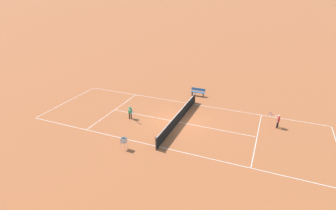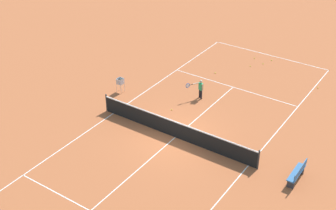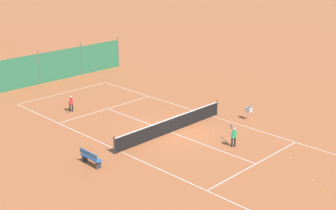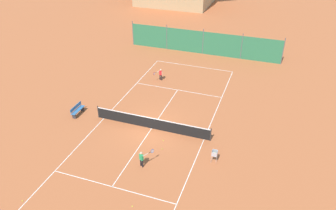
{
  "view_description": "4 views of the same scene",
  "coord_description": "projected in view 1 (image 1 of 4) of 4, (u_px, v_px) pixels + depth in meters",
  "views": [
    {
      "loc": [
        18.56,
        6.72,
        10.41
      ],
      "look_at": [
        -1.17,
        -1.47,
        0.86
      ],
      "focal_mm": 28.0,
      "sensor_mm": 36.0,
      "label": 1
    },
    {
      "loc": [
        -10.66,
        16.42,
        13.73
      ],
      "look_at": [
        1.0,
        -0.81,
        1.18
      ],
      "focal_mm": 50.0,
      "sensor_mm": 36.0,
      "label": 2
    },
    {
      "loc": [
        -19.54,
        -19.03,
        11.12
      ],
      "look_at": [
        1.85,
        2.09,
        0.87
      ],
      "focal_mm": 50.0,
      "sensor_mm": 36.0,
      "label": 3
    },
    {
      "loc": [
        7.93,
        -18.71,
        14.55
      ],
      "look_at": [
        0.75,
        1.61,
        1.31
      ],
      "focal_mm": 35.0,
      "sensor_mm": 36.0,
      "label": 4
    }
  ],
  "objects": [
    {
      "name": "tennis_ball_far_corner",
      "position": [
        115.0,
        90.0,
        29.08
      ],
      "size": [
        0.07,
        0.07,
        0.07
      ],
      "primitive_type": "sphere",
      "color": "#CCE033",
      "rests_on": "ground"
    },
    {
      "name": "courtside_bench",
      "position": [
        198.0,
        92.0,
        27.49
      ],
      "size": [
        0.36,
        1.5,
        0.84
      ],
      "color": "#336699",
      "rests_on": "ground"
    },
    {
      "name": "tennis_net",
      "position": [
        179.0,
        117.0,
        22.05
      ],
      "size": [
        9.18,
        0.08,
        1.06
      ],
      "color": "#2D2D2D",
      "rests_on": "ground"
    },
    {
      "name": "tennis_ball_mid_court",
      "position": [
        77.0,
        100.0,
        26.52
      ],
      "size": [
        0.07,
        0.07,
        0.07
      ],
      "primitive_type": "sphere",
      "color": "#CCE033",
      "rests_on": "ground"
    },
    {
      "name": "player_far_baseline",
      "position": [
        278.0,
        120.0,
        21.12
      ],
      "size": [
        0.65,
        0.92,
        1.17
      ],
      "color": "black",
      "rests_on": "ground"
    },
    {
      "name": "tennis_ball_by_net_right",
      "position": [
        148.0,
        126.0,
        21.6
      ],
      "size": [
        0.07,
        0.07,
        0.07
      ],
      "primitive_type": "sphere",
      "color": "#CCE033",
      "rests_on": "ground"
    },
    {
      "name": "player_near_service",
      "position": [
        130.0,
        111.0,
        22.55
      ],
      "size": [
        0.77,
        0.86,
        1.19
      ],
      "color": "black",
      "rests_on": "ground"
    },
    {
      "name": "ball_hopper",
      "position": [
        124.0,
        141.0,
        18.26
      ],
      "size": [
        0.36,
        0.36,
        0.89
      ],
      "color": "#B7B7BC",
      "rests_on": "ground"
    },
    {
      "name": "tennis_ball_near_corner",
      "position": [
        85.0,
        106.0,
        25.27
      ],
      "size": [
        0.07,
        0.07,
        0.07
      ],
      "primitive_type": "sphere",
      "color": "#CCE033",
      "rests_on": "ground"
    },
    {
      "name": "tennis_ball_service_box",
      "position": [
        94.0,
        116.0,
        23.31
      ],
      "size": [
        0.07,
        0.07,
        0.07
      ],
      "primitive_type": "sphere",
      "color": "#CCE033",
      "rests_on": "ground"
    },
    {
      "name": "tennis_ball_alley_left",
      "position": [
        72.0,
        105.0,
        25.46
      ],
      "size": [
        0.07,
        0.07,
        0.07
      ],
      "primitive_type": "sphere",
      "color": "#CCE033",
      "rests_on": "ground"
    },
    {
      "name": "ground_plane",
      "position": [
        179.0,
        122.0,
        22.25
      ],
      "size": [
        600.0,
        600.0,
        0.0
      ],
      "primitive_type": "plane",
      "color": "#B25B33"
    },
    {
      "name": "court_line_markings",
      "position": [
        179.0,
        122.0,
        22.25
      ],
      "size": [
        8.25,
        23.85,
        0.01
      ],
      "color": "white",
      "rests_on": "ground"
    },
    {
      "name": "tennis_ball_alley_right",
      "position": [
        160.0,
        126.0,
        21.49
      ],
      "size": [
        0.07,
        0.07,
        0.07
      ],
      "primitive_type": "sphere",
      "color": "#CCE033",
      "rests_on": "ground"
    },
    {
      "name": "tennis_ball_by_net_left",
      "position": [
        82.0,
        102.0,
        26.02
      ],
      "size": [
        0.07,
        0.07,
        0.07
      ],
      "primitive_type": "sphere",
      "color": "#CCE033",
      "rests_on": "ground"
    }
  ]
}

